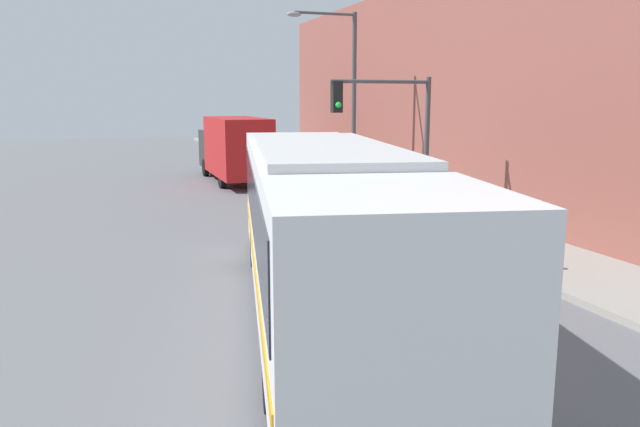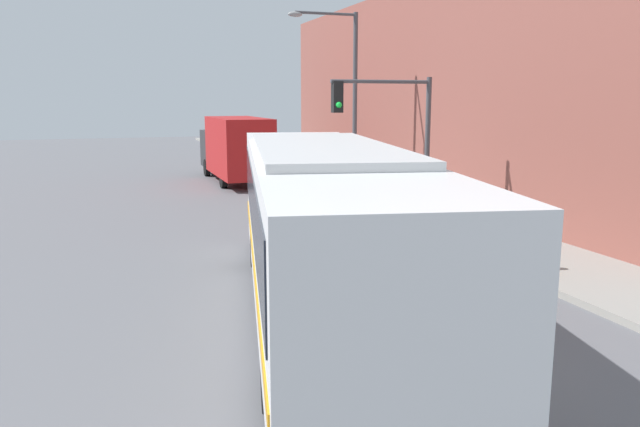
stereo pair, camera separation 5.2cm
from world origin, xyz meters
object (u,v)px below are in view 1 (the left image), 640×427
(traffic_light_pole, at_px, (392,124))
(pedestrian_near_corner, at_px, (355,173))
(city_bus, at_px, (323,220))
(street_lamp, at_px, (345,88))
(fire_hydrant, at_px, (535,252))
(delivery_truck, at_px, (234,147))

(traffic_light_pole, distance_m, pedestrian_near_corner, 7.44)
(city_bus, height_order, street_lamp, street_lamp)
(fire_hydrant, height_order, street_lamp, street_lamp)
(pedestrian_near_corner, bearing_deg, traffic_light_pole, -103.78)
(fire_hydrant, relative_size, pedestrian_near_corner, 0.49)
(city_bus, height_order, traffic_light_pole, traffic_light_pole)
(city_bus, distance_m, pedestrian_near_corner, 14.89)
(city_bus, height_order, fire_hydrant, city_bus)
(city_bus, relative_size, traffic_light_pole, 2.77)
(city_bus, relative_size, delivery_truck, 1.56)
(traffic_light_pole, relative_size, street_lamp, 0.63)
(city_bus, xyz_separation_m, street_lamp, (5.51, 12.83, 2.59))
(city_bus, relative_size, street_lamp, 1.75)
(fire_hydrant, bearing_deg, pedestrian_near_corner, 87.15)
(traffic_light_pole, height_order, street_lamp, street_lamp)
(delivery_truck, height_order, traffic_light_pole, traffic_light_pole)
(fire_hydrant, distance_m, pedestrian_near_corner, 12.42)
(delivery_truck, bearing_deg, city_bus, -96.86)
(street_lamp, relative_size, pedestrian_near_corner, 4.48)
(street_lamp, height_order, pedestrian_near_corner, street_lamp)
(city_bus, bearing_deg, delivery_truck, 94.91)
(traffic_light_pole, xyz_separation_m, pedestrian_near_corner, (1.68, 6.85, -2.36))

